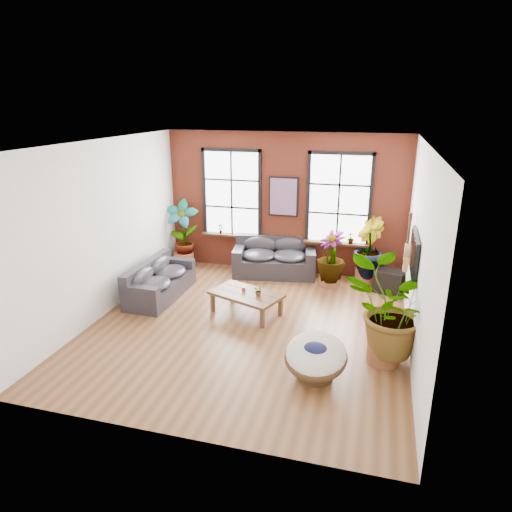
{
  "coord_description": "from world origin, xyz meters",
  "views": [
    {
      "loc": [
        2.26,
        -7.72,
        4.18
      ],
      "look_at": [
        0.0,
        0.6,
        1.25
      ],
      "focal_mm": 32.0,
      "sensor_mm": 36.0,
      "label": 1
    }
  ],
  "objects": [
    {
      "name": "poster",
      "position": [
        0.0,
        3.18,
        1.95
      ],
      "size": [
        0.74,
        0.06,
        0.98
      ],
      "color": "black",
      "rests_on": "room"
    },
    {
      "name": "papasan_chair",
      "position": [
        1.52,
        -1.42,
        0.38
      ],
      "size": [
        1.04,
        1.06,
        0.74
      ],
      "rotation": [
        0.0,
        0.0,
        -0.05
      ],
      "color": "#483019",
      "rests_on": "ground"
    },
    {
      "name": "floor_plant_back_left",
      "position": [
        -2.6,
        2.84,
        0.97
      ],
      "size": [
        0.96,
        0.74,
        1.64
      ],
      "primitive_type": "imported",
      "rotation": [
        0.0,
        0.0,
        0.19
      ],
      "color": "#1C4311",
      "rests_on": "ground"
    },
    {
      "name": "pot_mid",
      "position": [
        1.3,
        2.52,
        0.19
      ],
      "size": [
        0.67,
        0.67,
        0.37
      ],
      "rotation": [
        0.0,
        0.0,
        -0.41
      ],
      "color": "brown",
      "rests_on": "ground"
    },
    {
      "name": "floor_plant_right_wall",
      "position": [
        2.59,
        -0.68,
        0.96
      ],
      "size": [
        1.66,
        1.51,
        1.6
      ],
      "primitive_type": "imported",
      "rotation": [
        0.0,
        0.0,
        3.34
      ],
      "color": "#1C4311",
      "rests_on": "ground"
    },
    {
      "name": "coffee_table",
      "position": [
        -0.19,
        0.52,
        0.41
      ],
      "size": [
        1.62,
        1.27,
        0.55
      ],
      "rotation": [
        0.0,
        0.0,
        -0.36
      ],
      "color": "#4A311A",
      "rests_on": "ground"
    },
    {
      "name": "tv_wall_unit",
      "position": [
        2.93,
        0.6,
        1.54
      ],
      "size": [
        0.13,
        1.86,
        1.2
      ],
      "color": "black",
      "rests_on": "room"
    },
    {
      "name": "sill_plant_left",
      "position": [
        -1.65,
        3.13,
        1.04
      ],
      "size": [
        0.17,
        0.17,
        0.27
      ],
      "primitive_type": "imported",
      "rotation": [
        0.0,
        0.0,
        0.79
      ],
      "color": "#1C4311",
      "rests_on": "room"
    },
    {
      "name": "sill_plant_right",
      "position": [
        1.7,
        3.13,
        1.04
      ],
      "size": [
        0.19,
        0.19,
        0.27
      ],
      "primitive_type": "imported",
      "rotation": [
        0.0,
        0.0,
        3.49
      ],
      "color": "#1C4311",
      "rests_on": "room"
    },
    {
      "name": "sofa_left",
      "position": [
        -2.34,
        0.86,
        0.36
      ],
      "size": [
        0.87,
        2.02,
        0.8
      ],
      "rotation": [
        0.0,
        0.0,
        1.56
      ],
      "color": "#26232A",
      "rests_on": "ground"
    },
    {
      "name": "sofa_back",
      "position": [
        -0.14,
        2.93,
        0.42
      ],
      "size": [
        2.17,
        1.31,
        0.94
      ],
      "rotation": [
        0.0,
        0.0,
        0.17
      ],
      "color": "#26232A",
      "rests_on": "ground"
    },
    {
      "name": "room",
      "position": [
        0.0,
        0.15,
        1.75
      ],
      "size": [
        6.04,
        6.54,
        3.54
      ],
      "color": "brown",
      "rests_on": "ground"
    },
    {
      "name": "floor_plant_back_right",
      "position": [
        2.11,
        2.93,
        0.89
      ],
      "size": [
        0.9,
        0.99,
        1.47
      ],
      "primitive_type": "imported",
      "rotation": [
        0.0,
        0.0,
        1.94
      ],
      "color": "#1C4311",
      "rests_on": "ground"
    },
    {
      "name": "pot_back_right",
      "position": [
        2.14,
        2.89,
        0.19
      ],
      "size": [
        0.64,
        0.64,
        0.38
      ],
      "rotation": [
        0.0,
        0.0,
        -0.25
      ],
      "color": "brown",
      "rests_on": "ground"
    },
    {
      "name": "pot_back_left",
      "position": [
        -2.58,
        2.81,
        0.19
      ],
      "size": [
        0.67,
        0.67,
        0.38
      ],
      "rotation": [
        0.0,
        0.0,
        0.37
      ],
      "color": "brown",
      "rests_on": "ground"
    },
    {
      "name": "pot_right_wall",
      "position": [
        2.56,
        -0.66,
        0.2
      ],
      "size": [
        0.58,
        0.58,
        0.4
      ],
      "rotation": [
        0.0,
        0.0,
        -0.06
      ],
      "color": "brown",
      "rests_on": "ground"
    },
    {
      "name": "media_box",
      "position": [
        2.69,
        2.48,
        0.27
      ],
      "size": [
        0.78,
        0.72,
        0.53
      ],
      "rotation": [
        0.0,
        0.0,
        -0.35
      ],
      "color": "black",
      "rests_on": "ground"
    },
    {
      "name": "table_plant",
      "position": [
        0.1,
        0.45,
        0.57
      ],
      "size": [
        0.25,
        0.23,
        0.22
      ],
      "primitive_type": "imported",
      "rotation": [
        0.0,
        0.0,
        -0.39
      ],
      "color": "#1C4311",
      "rests_on": "coffee_table"
    },
    {
      "name": "floor_plant_mid",
      "position": [
        1.31,
        2.49,
        0.74
      ],
      "size": [
        0.95,
        0.95,
        1.2
      ],
      "primitive_type": "imported",
      "rotation": [
        0.0,
        0.0,
        5.51
      ],
      "color": "#1C4311",
      "rests_on": "ground"
    }
  ]
}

